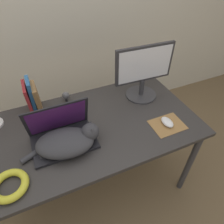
# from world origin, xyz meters

# --- Properties ---
(ground_plane) EXTENTS (12.00, 12.00, 0.00)m
(ground_plane) POSITION_xyz_m (0.00, 0.00, 0.00)
(ground_plane) COLOR brown
(desk) EXTENTS (1.40, 0.77, 0.73)m
(desk) POSITION_xyz_m (0.00, 0.38, 0.66)
(desk) COLOR #2D2B2B
(desk) RESTS_ON ground_plane
(laptop) EXTENTS (0.37, 0.25, 0.25)m
(laptop) POSITION_xyz_m (-0.20, 0.33, 0.78)
(laptop) COLOR black
(laptop) RESTS_ON desk
(cat) EXTENTS (0.46, 0.29, 0.14)m
(cat) POSITION_xyz_m (-0.18, 0.26, 0.79)
(cat) COLOR #333338
(cat) RESTS_ON desk
(external_monitor) EXTENTS (0.43, 0.23, 0.40)m
(external_monitor) POSITION_xyz_m (0.46, 0.54, 0.94)
(external_monitor) COLOR #333338
(external_monitor) RESTS_ON desk
(mousepad) EXTENTS (0.21, 0.17, 0.00)m
(mousepad) POSITION_xyz_m (0.46, 0.18, 0.73)
(mousepad) COLOR olive
(mousepad) RESTS_ON desk
(computer_mouse) EXTENTS (0.06, 0.10, 0.03)m
(computer_mouse) POSITION_xyz_m (0.46, 0.19, 0.75)
(computer_mouse) COLOR silver
(computer_mouse) RESTS_ON mousepad
(book_row) EXTENTS (0.08, 0.16, 0.25)m
(book_row) POSITION_xyz_m (-0.31, 0.68, 0.84)
(book_row) COLOR maroon
(book_row) RESTS_ON desk
(cable_coil) EXTENTS (0.18, 0.18, 0.04)m
(cable_coil) POSITION_xyz_m (-0.51, 0.13, 0.75)
(cable_coil) COLOR gold
(cable_coil) RESTS_ON desk
(webcam) EXTENTS (0.06, 0.06, 0.08)m
(webcam) POSITION_xyz_m (-0.09, 0.70, 0.78)
(webcam) COLOR #232328
(webcam) RESTS_ON desk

